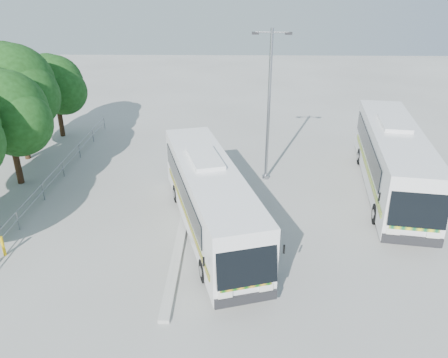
{
  "coord_description": "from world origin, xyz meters",
  "views": [
    {
      "loc": [
        0.03,
        -17.46,
        10.89
      ],
      "look_at": [
        -0.38,
        2.07,
        1.77
      ],
      "focal_mm": 35.0,
      "sensor_mm": 36.0,
      "label": 1
    }
  ],
  "objects_px": {
    "coach_main": "(210,197)",
    "tree_far_e": "(56,84)",
    "tree_far_d": "(15,85)",
    "bollard": "(3,246)",
    "tree_far_c": "(7,111)",
    "lamppost": "(269,101)",
    "coach_adjacent": "(393,158)"
  },
  "relations": [
    {
      "from": "tree_far_c",
      "to": "tree_far_d",
      "type": "relative_size",
      "value": 0.88
    },
    {
      "from": "tree_far_c",
      "to": "coach_adjacent",
      "type": "height_order",
      "value": "tree_far_c"
    },
    {
      "from": "tree_far_d",
      "to": "tree_far_e",
      "type": "height_order",
      "value": "tree_far_d"
    },
    {
      "from": "tree_far_c",
      "to": "coach_adjacent",
      "type": "xyz_separation_m",
      "value": [
        20.85,
        -0.46,
        -2.35
      ]
    },
    {
      "from": "tree_far_c",
      "to": "coach_main",
      "type": "bearing_deg",
      "value": -23.89
    },
    {
      "from": "tree_far_c",
      "to": "tree_far_d",
      "type": "distance_m",
      "value": 3.93
    },
    {
      "from": "tree_far_c",
      "to": "tree_far_d",
      "type": "height_order",
      "value": "tree_far_d"
    },
    {
      "from": "coach_adjacent",
      "to": "coach_main",
      "type": "bearing_deg",
      "value": -146.36
    },
    {
      "from": "coach_adjacent",
      "to": "lamppost",
      "type": "relative_size",
      "value": 1.51
    },
    {
      "from": "coach_main",
      "to": "lamppost",
      "type": "distance_m",
      "value": 7.17
    },
    {
      "from": "tree_far_d",
      "to": "coach_adjacent",
      "type": "distance_m",
      "value": 22.61
    },
    {
      "from": "coach_adjacent",
      "to": "tree_far_c",
      "type": "bearing_deg",
      "value": -172.33
    },
    {
      "from": "tree_far_d",
      "to": "coach_adjacent",
      "type": "xyz_separation_m",
      "value": [
        22.03,
        -4.16,
        -2.91
      ]
    },
    {
      "from": "coach_main",
      "to": "lamppost",
      "type": "relative_size",
      "value": 1.38
    },
    {
      "from": "tree_far_d",
      "to": "coach_adjacent",
      "type": "height_order",
      "value": "tree_far_d"
    },
    {
      "from": "lamppost",
      "to": "tree_far_d",
      "type": "bearing_deg",
      "value": 172.02
    },
    {
      "from": "tree_far_d",
      "to": "bollard",
      "type": "bearing_deg",
      "value": -71.62
    },
    {
      "from": "coach_main",
      "to": "tree_far_d",
      "type": "bearing_deg",
      "value": 129.2
    },
    {
      "from": "tree_far_d",
      "to": "coach_main",
      "type": "bearing_deg",
      "value": -35.01
    },
    {
      "from": "bollard",
      "to": "tree_far_c",
      "type": "bearing_deg",
      "value": 108.66
    },
    {
      "from": "coach_adjacent",
      "to": "bollard",
      "type": "height_order",
      "value": "coach_adjacent"
    },
    {
      "from": "coach_main",
      "to": "coach_adjacent",
      "type": "relative_size",
      "value": 0.92
    },
    {
      "from": "tree_far_c",
      "to": "coach_adjacent",
      "type": "distance_m",
      "value": 20.98
    },
    {
      "from": "tree_far_c",
      "to": "bollard",
      "type": "distance_m",
      "value": 8.47
    },
    {
      "from": "tree_far_e",
      "to": "coach_main",
      "type": "bearing_deg",
      "value": -48.45
    },
    {
      "from": "tree_far_c",
      "to": "tree_far_d",
      "type": "bearing_deg",
      "value": 107.83
    },
    {
      "from": "coach_main",
      "to": "tree_far_e",
      "type": "bearing_deg",
      "value": 115.76
    },
    {
      "from": "tree_far_e",
      "to": "coach_main",
      "type": "xyz_separation_m",
      "value": [
        11.64,
        -13.13,
        -2.14
      ]
    },
    {
      "from": "coach_adjacent",
      "to": "lamppost",
      "type": "xyz_separation_m",
      "value": [
        -6.72,
        1.35,
        2.77
      ]
    },
    {
      "from": "lamppost",
      "to": "bollard",
      "type": "relative_size",
      "value": 9.22
    },
    {
      "from": "tree_far_c",
      "to": "bollard",
      "type": "bearing_deg",
      "value": -71.34
    },
    {
      "from": "tree_far_d",
      "to": "tree_far_e",
      "type": "bearing_deg",
      "value": 81.37
    }
  ]
}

